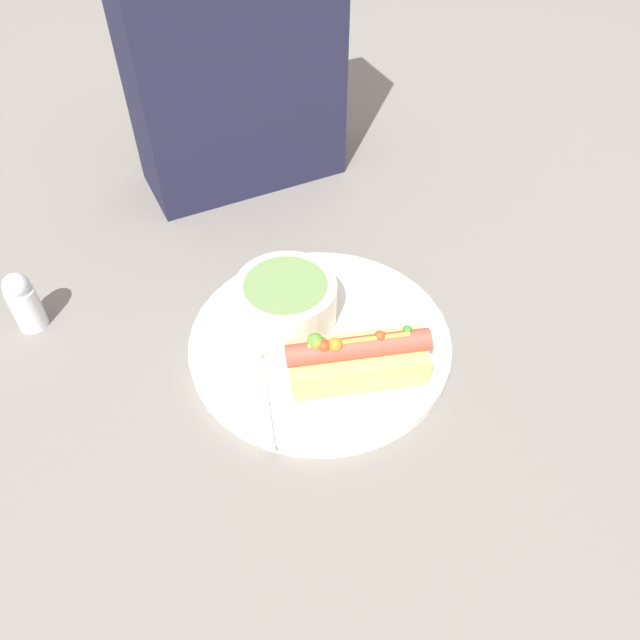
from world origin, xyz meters
name	(u,v)px	position (x,y,z in m)	size (l,w,h in m)	color
ground_plane	(320,345)	(0.00, 0.00, 0.00)	(4.00, 4.00, 0.00)	slate
dinner_plate	(320,342)	(0.00, 0.00, 0.01)	(0.30, 0.30, 0.01)	white
hot_dog	(357,358)	(0.01, -0.06, 0.04)	(0.16, 0.10, 0.06)	#DBAD60
soup_bowl	(286,299)	(-0.02, 0.05, 0.04)	(0.12, 0.12, 0.05)	silver
spoon	(259,355)	(-0.07, 0.00, 0.02)	(0.06, 0.16, 0.01)	#B7B7BC
salt_shaker	(24,301)	(-0.29, 0.18, 0.04)	(0.03, 0.03, 0.08)	silver
seated_diner	(227,5)	(0.05, 0.37, 0.25)	(0.28, 0.14, 0.55)	#1E1E38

